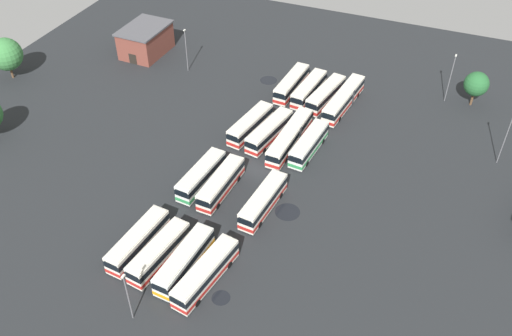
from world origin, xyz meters
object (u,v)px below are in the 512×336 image
object	(u,v)px
bus_row1_slot0	(250,124)
bus_row3_slot3	(206,273)
bus_row1_slot2	(290,137)
bus_row1_slot3	(309,144)
bus_row3_slot1	(159,252)
tree_northeast	(6,54)
bus_row1_slot1	(269,131)
lamp_post_by_building	(186,49)
bus_row3_slot2	(184,261)
lamp_post_far_corner	(506,136)
tree_northwest	(476,84)
lamp_post_near_entrance	(128,295)
depot_building	(146,40)
bus_row0_slot2	(326,94)
bus_row2_slot1	(221,183)
bus_row2_slot3	(263,201)
bus_row0_slot0	(292,84)
bus_row3_slot0	(138,241)
bus_row0_slot1	(309,89)
bus_row2_slot0	(201,176)
lamp_post_mid_lot	(451,77)
bus_row0_slot3	(344,99)

from	to	relation	value
bus_row1_slot0	bus_row3_slot3	world-z (taller)	same
bus_row1_slot2	bus_row1_slot3	xyz separation A→B (m)	(0.61, 3.50, -0.00)
bus_row3_slot1	tree_northeast	xyz separation A→B (m)	(-30.07, -51.13, 3.36)
bus_row1_slot1	lamp_post_by_building	size ratio (longest dim) A/B	1.30
bus_row1_slot2	bus_row3_slot1	bearing A→B (deg)	-13.51
bus_row3_slot2	lamp_post_far_corner	xyz separation A→B (m)	(-39.05, 36.10, 3.48)
tree_northeast	tree_northwest	bearing A→B (deg)	106.34
lamp_post_near_entrance	bus_row1_slot0	bearing A→B (deg)	-177.68
depot_building	tree_northwest	world-z (taller)	tree_northwest
lamp_post_far_corner	depot_building	bearing A→B (deg)	-98.01
bus_row0_slot2	bus_row1_slot1	size ratio (longest dim) A/B	1.00
depot_building	bus_row1_slot3	bearing A→B (deg)	65.50
bus_row3_slot1	lamp_post_near_entrance	distance (m)	9.47
bus_row3_slot2	tree_northeast	xyz separation A→B (m)	(-30.02, -54.88, 3.36)
bus_row2_slot1	bus_row3_slot3	world-z (taller)	same
bus_row1_slot1	bus_row2_slot3	size ratio (longest dim) A/B	1.04
bus_row0_slot0	bus_row3_slot0	world-z (taller)	same
bus_row0_slot0	bus_row0_slot1	bearing A→B (deg)	80.39
bus_row1_slot3	bus_row3_slot0	xyz separation A→B (m)	(29.05, -14.41, 0.00)
bus_row1_slot1	bus_row2_slot0	size ratio (longest dim) A/B	1.07
bus_row2_slot0	bus_row3_slot2	distance (m)	16.86
bus_row1_slot3	tree_northeast	world-z (taller)	tree_northeast
bus_row2_slot0	depot_building	distance (m)	44.73
bus_row2_slot0	bus_row0_slot1	bearing A→B (deg)	166.14
tree_northwest	lamp_post_by_building	bearing A→B (deg)	-80.39
bus_row2_slot1	bus_row3_slot0	world-z (taller)	same
bus_row1_slot1	bus_row3_slot2	world-z (taller)	same
bus_row0_slot2	bus_row2_slot1	world-z (taller)	same
bus_row0_slot2	bus_row3_slot3	size ratio (longest dim) A/B	0.99
bus_row3_slot3	bus_row1_slot3	bearing A→B (deg)	173.30
bus_row0_slot0	bus_row3_slot2	world-z (taller)	same
bus_row0_slot2	lamp_post_far_corner	world-z (taller)	lamp_post_far_corner
bus_row1_slot1	lamp_post_mid_lot	xyz separation A→B (m)	(-23.85, 25.89, 3.43)
bus_row2_slot0	bus_row3_slot1	distance (m)	16.04
bus_row1_slot3	bus_row0_slot3	bearing A→B (deg)	173.95
bus_row1_slot3	bus_row3_slot3	size ratio (longest dim) A/B	0.93
bus_row2_slot3	tree_northeast	world-z (taller)	tree_northeast
bus_row3_slot0	bus_row3_slot1	distance (m)	3.68
bus_row0_slot2	bus_row2_slot1	distance (m)	30.67
bus_row1_slot0	lamp_post_far_corner	distance (m)	40.99
bus_row0_slot3	lamp_post_mid_lot	bearing A→B (deg)	119.01
bus_row2_slot3	depot_building	xyz separation A→B (m)	(-34.79, -40.77, 1.17)
bus_row0_slot0	lamp_post_far_corner	distance (m)	38.90
tree_northeast	bus_row1_slot3	bearing A→B (deg)	89.72
bus_row2_slot1	lamp_post_by_building	size ratio (longest dim) A/B	1.23
bus_row0_slot1	bus_row2_slot1	distance (m)	30.56
lamp_post_far_corner	lamp_post_mid_lot	bearing A→B (deg)	-145.73
bus_row0_slot1	bus_row3_slot2	world-z (taller)	same
bus_row3_slot0	tree_northeast	size ratio (longest dim) A/B	1.36
bus_row0_slot0	lamp_post_by_building	xyz separation A→B (m)	(0.53, -22.02, 3.11)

